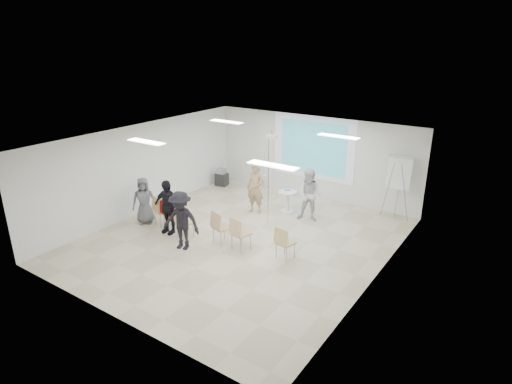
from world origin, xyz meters
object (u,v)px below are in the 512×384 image
Objects in this scene: laptop at (185,221)px; audience_mid at (181,217)px; pedestal_table at (288,200)px; chair_right_inner at (239,232)px; audience_outer at (144,198)px; chair_right_far at (284,241)px; chair_far_left at (160,209)px; av_cart at (222,178)px; audience_left at (167,203)px; flipchart_easel at (399,173)px; chair_center at (220,225)px; player_left at (256,185)px; player_right at (310,192)px; chair_left_mid at (169,212)px; chair_left_inner at (182,221)px.

audience_mid reaches higher than laptop.
pedestal_table is 0.81× the size of chair_right_inner.
pedestal_table is 4.71m from audience_outer.
chair_right_far is at bearing -158.45° from laptop.
chair_far_left is 1.40× the size of av_cart.
audience_outer is (-1.15, 0.11, -0.12)m from audience_left.
audience_outer is at bearing -143.99° from flipchart_easel.
flipchart_easel reaches higher than chair_right_inner.
chair_right_inner is (0.67, -0.01, -0.02)m from chair_center.
player_left is at bearing 72.77° from audience_mid.
player_left is 3.36m from audience_mid.
pedestal_table is 1.13× the size of av_cart.
laptop is 4.73m from av_cart.
chair_right_far is 0.55× the size of audience_outer.
player_right is at bearing -114.21° from laptop.
chair_left_mid is at bearing -154.30° from player_right.
player_right is 2.85m from chair_right_far.
audience_mid is at bearing -99.46° from player_left.
chair_right_far is 4.82m from flipchart_easel.
laptop is at bearing 112.43° from audience_mid.
chair_right_far is at bearing -38.20° from audience_outer.
chair_left_inner is 0.97× the size of chair_right_far.
chair_center is 1.09× the size of chair_right_far.
audience_mid reaches higher than player_right.
audience_mid reaches higher than pedestal_table.
chair_far_left is at bearing -130.77° from player_left.
chair_far_left reaches higher than chair_right_far.
chair_right_inner is 1.31m from chair_right_far.
chair_far_left reaches higher than pedestal_table.
audience_mid is at bearing -27.45° from chair_left_mid.
chair_center is 1.97m from chair_right_far.
pedestal_table is at bearing -101.00° from laptop.
audience_left reaches higher than laptop.
chair_right_inner is 1.39× the size of av_cart.
chair_center is 0.48× the size of flipchart_easel.
pedestal_table is at bearing -25.18° from av_cart.
chair_far_left is 0.70m from audience_left.
audience_outer is (-2.94, -0.14, 0.25)m from chair_center.
audience_outer is at bearing 12.81° from laptop.
player_left reaches higher than pedestal_table.
laptop is at bearing -75.32° from av_cart.
flipchart_easel reaches higher than chair_center.
chair_center is 1.13m from audience_mid.
flipchart_easel is at bearing 60.09° from chair_left_inner.
chair_center is 1.44× the size of av_cart.
pedestal_table is 0.41× the size of player_right.
audience_outer is (-0.95, -0.14, 0.32)m from chair_left_mid.
flipchart_easel is (3.55, 4.69, 0.95)m from chair_center.
chair_left_inner is at bearing -144.00° from player_right.
chair_left_mid is 0.98× the size of chair_left_inner.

